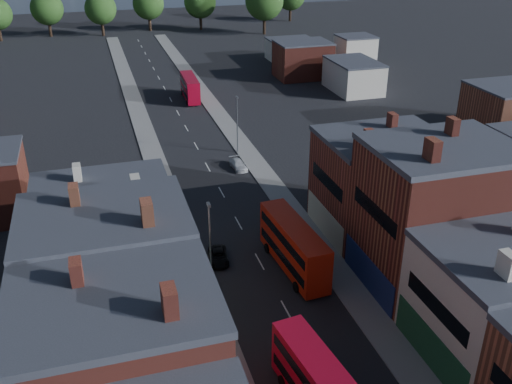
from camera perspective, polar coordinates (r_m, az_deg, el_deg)
pavement_west at (r=70.11m, az=-9.02°, el=0.04°), size 3.00×200.00×0.12m
pavement_east at (r=72.59m, az=1.17°, el=1.31°), size 3.00×200.00×0.12m
lamp_post_2 at (r=50.63m, az=-4.62°, el=-4.59°), size 0.25×0.70×8.12m
lamp_post_3 at (r=79.46m, az=-1.90°, el=7.15°), size 0.25×0.70×8.12m
bus_1 at (r=53.60m, az=3.79°, el=-5.36°), size 3.37×11.10×4.73m
bus_2 at (r=105.16m, az=-6.62°, el=10.35°), size 2.70×9.78×4.19m
car_2 at (r=55.77m, az=-3.78°, el=-6.43°), size 2.24×4.07×1.08m
car_3 at (r=75.51m, az=-1.78°, el=2.76°), size 1.89×4.11×1.17m
ped_1 at (r=44.48m, az=-4.83°, el=-15.71°), size 0.76×0.43×1.52m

